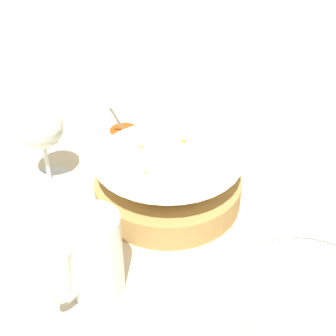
{
  "coord_description": "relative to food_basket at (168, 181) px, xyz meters",
  "views": [
    {
      "loc": [
        0.53,
        0.36,
        0.49
      ],
      "look_at": [
        0.04,
        0.01,
        0.06
      ],
      "focal_mm": 50.0,
      "sensor_mm": 36.0,
      "label": 1
    }
  ],
  "objects": [
    {
      "name": "ground_plane",
      "position": [
        -0.04,
        -0.01,
        -0.04
      ],
      "size": [
        4.0,
        4.0,
        0.0
      ],
      "primitive_type": "plane",
      "color": "beige"
    },
    {
      "name": "food_basket",
      "position": [
        0.0,
        0.0,
        0.0
      ],
      "size": [
        0.24,
        0.24,
        0.09
      ],
      "color": "#B2894C",
      "rests_on": "ground_plane"
    },
    {
      "name": "sauce_cup",
      "position": [
        -0.09,
        -0.16,
        -0.02
      ],
      "size": [
        0.07,
        0.07,
        0.1
      ],
      "color": "#B7B7BC",
      "rests_on": "ground_plane"
    },
    {
      "name": "wine_glass",
      "position": [
        0.07,
        -0.2,
        0.06
      ],
      "size": [
        0.08,
        0.08,
        0.15
      ],
      "color": "silver",
      "rests_on": "ground_plane"
    },
    {
      "name": "beer_mug",
      "position": [
        0.2,
        0.03,
        0.02
      ],
      "size": [
        0.12,
        0.07,
        0.12
      ],
      "color": "silver",
      "rests_on": "ground_plane"
    },
    {
      "name": "side_plate",
      "position": [
        0.06,
        0.27,
        -0.03
      ],
      "size": [
        0.23,
        0.23,
        0.01
      ],
      "color": "white",
      "rests_on": "ground_plane"
    },
    {
      "name": "napkin",
      "position": [
        -0.19,
        0.08,
        -0.03
      ],
      "size": [
        0.11,
        0.07,
        0.01
      ],
      "color": "white",
      "rests_on": "ground_plane"
    }
  ]
}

